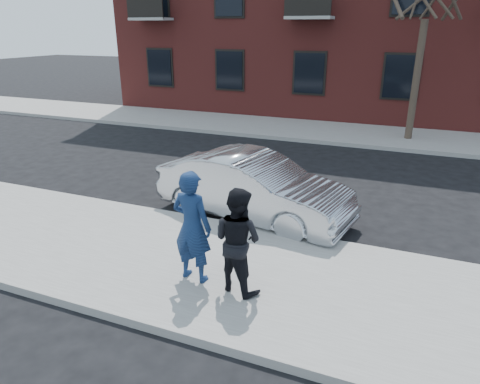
% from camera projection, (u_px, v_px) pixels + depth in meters
% --- Properties ---
extents(ground, '(100.00, 100.00, 0.00)m').
position_uv_depth(ground, '(142.00, 251.00, 8.33)').
color(ground, black).
rests_on(ground, ground).
extents(near_sidewalk, '(50.00, 3.50, 0.15)m').
position_uv_depth(near_sidewalk, '(135.00, 253.00, 8.09)').
color(near_sidewalk, gray).
rests_on(near_sidewalk, ground).
extents(near_curb, '(50.00, 0.10, 0.15)m').
position_uv_depth(near_curb, '(181.00, 217.00, 9.65)').
color(near_curb, '#999691').
rests_on(near_curb, ground).
extents(far_sidewalk, '(50.00, 3.50, 0.15)m').
position_uv_depth(far_sidewalk, '(294.00, 129.00, 18.04)').
color(far_sidewalk, gray).
rests_on(far_sidewalk, ground).
extents(far_curb, '(50.00, 0.10, 0.15)m').
position_uv_depth(far_curb, '(282.00, 138.00, 16.49)').
color(far_curb, '#999691').
rests_on(far_curb, ground).
extents(silver_sedan, '(4.68, 2.37, 1.47)m').
position_uv_depth(silver_sedan, '(253.00, 187.00, 9.55)').
color(silver_sedan, '#B7BABF').
rests_on(silver_sedan, ground).
extents(man_hoodie, '(0.73, 0.55, 1.89)m').
position_uv_depth(man_hoodie, '(192.00, 227.00, 6.83)').
color(man_hoodie, navy).
rests_on(man_hoodie, near_sidewalk).
extents(man_peacoat, '(0.99, 0.87, 1.71)m').
position_uv_depth(man_peacoat, '(238.00, 240.00, 6.59)').
color(man_peacoat, black).
rests_on(man_peacoat, near_sidewalk).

